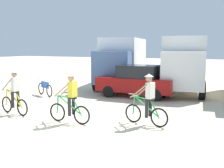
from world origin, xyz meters
TOP-DOWN VIEW (x-y plane):
  - ground_plane at (0.00, 0.00)m, footprint 120.00×120.00m
  - box_truck_avon_van at (-2.80, 10.56)m, footprint 3.67×7.08m
  - box_truck_white_box at (1.55, 10.19)m, footprint 3.62×7.08m
  - sedan_parked at (-0.25, 6.95)m, footprint 4.28×1.96m
  - cyclist_orange_shirt at (-3.19, 0.97)m, footprint 1.72×0.54m
  - cyclist_cowboy_hat at (-0.40, 0.91)m, footprint 1.73×0.52m
  - cyclist_near_camera at (2.16, 1.90)m, footprint 1.71×0.55m
  - bicycle_spare at (-5.06, 4.98)m, footprint 1.61×0.80m

SIDE VIEW (x-z plane):
  - ground_plane at x=0.00m, z-range 0.00..0.00m
  - bicycle_spare at x=-5.06m, z-range -0.09..0.88m
  - cyclist_orange_shirt at x=-3.19m, z-range -0.06..1.76m
  - cyclist_cowboy_hat at x=-0.40m, z-range -0.06..1.76m
  - cyclist_near_camera at x=2.16m, z-range -0.06..1.76m
  - sedan_parked at x=-0.25m, z-range 0.00..1.76m
  - box_truck_avon_van at x=-2.80m, z-range 0.20..3.55m
  - box_truck_white_box at x=1.55m, z-range 0.20..3.55m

